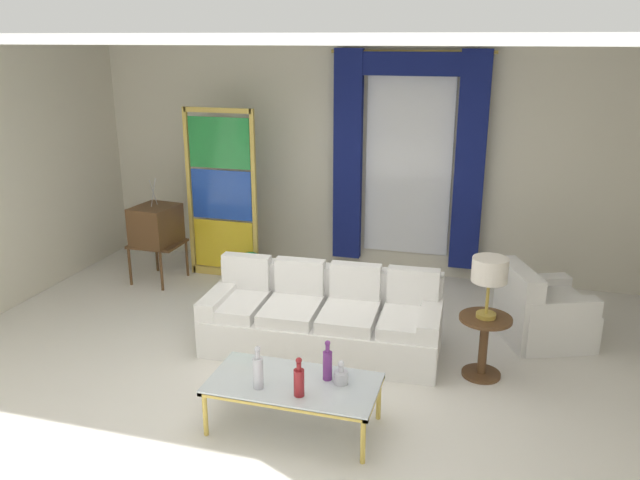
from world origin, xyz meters
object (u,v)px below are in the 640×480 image
(vintage_tv, at_px, (156,227))
(table_lamp_brass, at_px, (490,273))
(coffee_table, at_px, (293,386))
(stained_glass_divider, at_px, (222,198))
(armchair_white, at_px, (540,314))
(round_side_table, at_px, (484,341))
(bottle_crystal_tall, at_px, (299,380))
(bottle_ruby_flask, at_px, (258,371))
(bottle_blue_decanter, at_px, (327,364))
(couch_white_long, at_px, (324,319))
(bottle_amber_squat, at_px, (341,376))
(peacock_figurine, at_px, (248,271))

(vintage_tv, distance_m, table_lamp_brass, 4.37)
(coffee_table, xyz_separation_m, stained_glass_divider, (-1.97, 3.04, 0.68))
(armchair_white, bearing_deg, round_side_table, -119.58)
(bottle_crystal_tall, distance_m, round_side_table, 1.97)
(bottle_crystal_tall, height_order, bottle_ruby_flask, bottle_ruby_flask)
(stained_glass_divider, bearing_deg, bottle_blue_decanter, -52.82)
(couch_white_long, height_order, bottle_amber_squat, couch_white_long)
(table_lamp_brass, bearing_deg, round_side_table, 0.00)
(coffee_table, bearing_deg, bottle_ruby_flask, -145.79)
(peacock_figurine, bearing_deg, armchair_white, -8.61)
(coffee_table, xyz_separation_m, round_side_table, (1.43, 1.27, -0.02))
(bottle_amber_squat, bearing_deg, stained_glass_divider, 128.33)
(stained_glass_divider, xyz_separation_m, peacock_figurine, (0.45, -0.30, -0.84))
(armchair_white, bearing_deg, couch_white_long, -159.73)
(bottle_amber_squat, height_order, vintage_tv, vintage_tv)
(bottle_amber_squat, bearing_deg, couch_white_long, 111.19)
(bottle_ruby_flask, bearing_deg, bottle_amber_squat, 21.80)
(bottle_blue_decanter, distance_m, bottle_amber_squat, 0.14)
(bottle_amber_squat, xyz_separation_m, peacock_figurine, (-1.88, 2.65, -0.26))
(coffee_table, relative_size, vintage_tv, 1.01)
(bottle_amber_squat, relative_size, peacock_figurine, 0.33)
(table_lamp_brass, bearing_deg, coffee_table, -138.30)
(stained_glass_divider, bearing_deg, coffee_table, -57.07)
(coffee_table, bearing_deg, bottle_crystal_tall, -59.40)
(bottle_amber_squat, bearing_deg, bottle_blue_decanter, 164.21)
(bottle_ruby_flask, bearing_deg, armchair_white, 47.20)
(peacock_figurine, xyz_separation_m, table_lamp_brass, (2.94, -1.46, 0.81))
(bottle_amber_squat, bearing_deg, coffee_table, -167.46)
(couch_white_long, bearing_deg, bottle_ruby_flask, -92.94)
(bottle_crystal_tall, xyz_separation_m, vintage_tv, (-2.82, 2.82, 0.19))
(bottle_ruby_flask, height_order, vintage_tv, vintage_tv)
(bottle_ruby_flask, distance_m, peacock_figurine, 3.18)
(bottle_amber_squat, xyz_separation_m, vintage_tv, (-3.08, 2.56, 0.25))
(coffee_table, xyz_separation_m, bottle_ruby_flask, (-0.23, -0.16, 0.18))
(couch_white_long, height_order, armchair_white, couch_white_long)
(bottle_blue_decanter, relative_size, table_lamp_brass, 0.60)
(bottle_ruby_flask, relative_size, vintage_tv, 0.27)
(armchair_white, bearing_deg, vintage_tv, 174.68)
(coffee_table, relative_size, bottle_amber_squat, 6.79)
(bottle_blue_decanter, relative_size, bottle_amber_squat, 1.71)
(bottle_blue_decanter, relative_size, bottle_ruby_flask, 0.95)
(bottle_amber_squat, bearing_deg, bottle_ruby_flask, -158.20)
(coffee_table, bearing_deg, stained_glass_divider, 122.93)
(bottle_blue_decanter, xyz_separation_m, bottle_ruby_flask, (-0.48, -0.28, 0.01))
(couch_white_long, distance_m, table_lamp_brass, 1.74)
(bottle_amber_squat, bearing_deg, bottle_crystal_tall, -135.42)
(coffee_table, bearing_deg, couch_white_long, 96.10)
(bottle_ruby_flask, xyz_separation_m, round_side_table, (1.66, 1.43, -0.20))
(bottle_blue_decanter, distance_m, peacock_figurine, 3.17)
(bottle_amber_squat, height_order, bottle_ruby_flask, bottle_ruby_flask)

